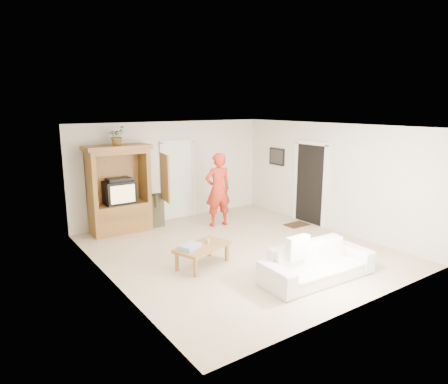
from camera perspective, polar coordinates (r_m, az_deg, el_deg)
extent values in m
plane|color=tan|center=(8.58, 2.16, -8.25)|extent=(6.00, 6.00, 0.00)
plane|color=white|center=(8.05, 2.31, 9.36)|extent=(6.00, 6.00, 0.00)
plane|color=silver|center=(10.73, -7.43, 3.01)|extent=(5.50, 0.00, 5.50)
plane|color=silver|center=(6.16, 19.26, -4.52)|extent=(5.50, 0.00, 5.50)
plane|color=silver|center=(6.96, -16.21, -2.41)|extent=(0.00, 6.00, 6.00)
plane|color=silver|center=(10.08, 14.86, 2.11)|extent=(0.00, 6.00, 6.00)
cube|color=#905D2C|center=(9.99, -14.53, -3.56)|extent=(1.40, 0.60, 0.70)
cube|color=#905D2C|center=(9.59, -18.48, 1.38)|extent=(0.10, 0.60, 1.20)
cube|color=#905D2C|center=(10.01, -11.34, 2.22)|extent=(0.10, 0.60, 1.20)
cube|color=#905D2C|center=(10.03, -15.36, 2.03)|extent=(1.40, 0.06, 1.20)
cube|color=#905D2C|center=(9.69, -15.04, 5.59)|extent=(1.40, 0.60, 0.10)
cube|color=#905D2C|center=(9.68, -15.07, 6.18)|extent=(1.52, 0.68, 0.10)
cube|color=#905D2C|center=(9.73, -8.45, 2.03)|extent=(0.16, 0.67, 1.15)
cube|color=black|center=(9.87, -14.79, -0.02)|extent=(0.70, 0.52, 0.55)
cube|color=tan|center=(9.62, -14.24, -0.30)|extent=(0.58, 0.02, 0.42)
cube|color=black|center=(9.78, -14.83, 1.75)|extent=(0.55, 0.35, 0.08)
cube|color=brown|center=(9.71, -13.98, -3.38)|extent=(1.19, 0.03, 0.25)
cube|color=white|center=(10.82, -6.61, 1.60)|extent=(0.85, 0.05, 2.04)
cube|color=black|center=(10.50, 12.21, 1.09)|extent=(0.05, 0.90, 2.04)
cube|color=black|center=(11.33, 7.57, 5.03)|extent=(0.03, 0.60, 0.48)
cube|color=#382316|center=(10.45, 10.35, -4.61)|extent=(0.60, 0.40, 0.02)
imported|color=#4C7238|center=(9.64, -15.12, 7.77)|extent=(0.53, 0.52, 0.44)
imported|color=#B22917|center=(10.02, -0.88, 0.33)|extent=(0.75, 0.56, 1.87)
imported|color=white|center=(7.30, 13.19, -9.77)|extent=(2.14, 0.91, 0.62)
cube|color=brown|center=(7.66, -3.07, -7.85)|extent=(1.22, 0.91, 0.06)
cube|color=brown|center=(7.26, -4.07, -10.75)|extent=(0.08, 0.08, 0.35)
cube|color=brown|center=(7.54, -6.74, -9.90)|extent=(0.08, 0.08, 0.35)
cube|color=brown|center=(7.95, 0.42, -8.62)|extent=(0.08, 0.08, 0.35)
cube|color=brown|center=(8.21, -2.17, -7.94)|extent=(0.08, 0.08, 0.35)
cube|color=#F2509A|center=(7.50, -4.90, -7.75)|extent=(0.46, 0.41, 0.08)
cylinder|color=tan|center=(7.74, -2.33, -6.98)|extent=(0.08, 0.08, 0.10)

